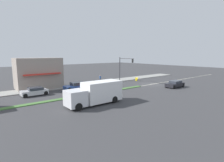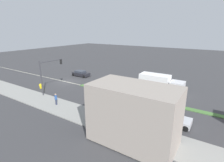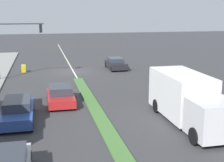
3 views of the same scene
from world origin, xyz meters
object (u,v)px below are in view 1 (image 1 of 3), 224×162
Objects in this scene: warning_aframe_sign at (136,79)px; sedan_silver at (35,92)px; delivery_truck at (96,93)px; coupe_blue at (77,86)px; hatchback_red at (100,86)px; sedan_dark at (175,84)px; traffic_signal_main at (124,65)px; pedestrian at (100,78)px.

sedan_silver is (-0.40, 23.44, 0.19)m from warning_aframe_sign.
warning_aframe_sign is 0.11× the size of delivery_truck.
hatchback_red is at bearing -131.14° from coupe_blue.
sedan_dark is (-10.40, 0.17, 0.20)m from warning_aframe_sign.
traffic_signal_main is at bearing 78.27° from warning_aframe_sign.
sedan_dark is 25.33m from sedan_silver.
coupe_blue is at bearing -13.83° from delivery_truck.
sedan_silver is (10.00, 4.92, -0.85)m from delivery_truck.
hatchback_red reaches higher than warning_aframe_sign.
sedan_dark is at bearing -122.19° from coupe_blue.
coupe_blue is 1.11× the size of hatchback_red.
hatchback_red is (7.20, -5.67, -0.85)m from delivery_truck.
pedestrian is (2.73, 4.74, -2.92)m from traffic_signal_main.
traffic_signal_main is 6.69× the size of warning_aframe_sign.
hatchback_red is (-3.20, 12.85, 0.19)m from warning_aframe_sign.
delivery_truck reaches higher than sedan_dark.
coupe_blue reaches higher than hatchback_red.
traffic_signal_main is 3.44× the size of pedestrian.
delivery_truck is 1.63× the size of coupe_blue.
sedan_silver is at bearing 66.75° from sedan_dark.
warning_aframe_sign is (-0.72, -3.48, -3.47)m from traffic_signal_main.
coupe_blue is (10.00, 15.89, 0.03)m from sedan_dark.
hatchback_red is (-2.80, -10.59, -0.00)m from sedan_silver.
pedestrian is at bearing -63.81° from coupe_blue.
hatchback_red is at bearing 145.16° from pedestrian.
coupe_blue reaches higher than sedan_dark.
pedestrian is 17.27m from delivery_truck.
warning_aframe_sign is at bearing -88.56° from coupe_blue.
pedestrian is 0.35× the size of coupe_blue.
traffic_signal_main is 1.38× the size of sedan_dark.
pedestrian reaches higher than sedan_dark.
traffic_signal_main is 6.20m from pedestrian.
delivery_truck is 11.18m from sedan_silver.
delivery_truck is at bearing 119.32° from warning_aframe_sign.
coupe_blue is (-3.86, 7.84, -0.32)m from pedestrian.
pedestrian is 16.03m from sedan_dark.
coupe_blue is at bearing 95.11° from traffic_signal_main.
warning_aframe_sign is (-3.45, -8.22, -0.55)m from pedestrian.
pedestrian is 1.94× the size of warning_aframe_sign.
pedestrian is 0.22× the size of delivery_truck.
sedan_dark is 0.98× the size of hatchback_red.
sedan_dark is at bearing -90.00° from delivery_truck.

